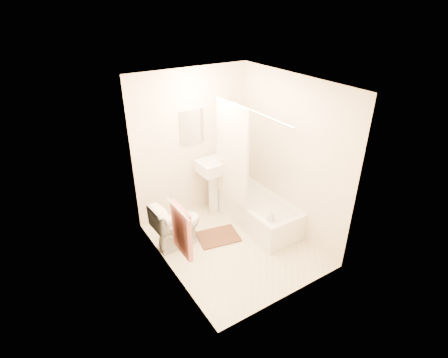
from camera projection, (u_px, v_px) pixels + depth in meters
floor at (233, 244)px, 5.24m from camera, size 2.40×2.40×0.00m
ceiling at (235, 83)px, 4.12m from camera, size 2.40×2.40×0.00m
wall_back at (192, 144)px, 5.57m from camera, size 2.00×0.02×2.40m
wall_left at (165, 193)px, 4.21m from camera, size 0.02×2.40×2.40m
wall_right at (290, 157)px, 5.15m from camera, size 0.02×2.40×2.40m
mirror at (192, 127)px, 5.42m from camera, size 0.40×0.03×0.55m
curtain_rod at (250, 110)px, 4.52m from camera, size 0.03×1.70×0.03m
shower_curtain at (232, 154)px, 5.18m from camera, size 0.04×0.80×1.55m
towel_bar at (178, 209)px, 4.09m from camera, size 0.02×0.60×0.02m
towel at (182, 230)px, 4.25m from camera, size 0.06×0.45×0.66m
toilet_paper at (169, 221)px, 4.56m from camera, size 0.11×0.12×0.12m
toilet at (177, 224)px, 5.08m from camera, size 0.76×0.45×0.72m
sink at (214, 184)px, 5.82m from camera, size 0.55×0.44×1.05m
bathtub at (256, 210)px, 5.67m from camera, size 0.69×1.57×0.44m
bath_mat at (218, 237)px, 5.39m from camera, size 0.70×0.58×0.02m
soap_bottle at (271, 216)px, 4.98m from camera, size 0.09×0.09×0.17m
scrub_brush at (241, 187)px, 5.84m from camera, size 0.07×0.21×0.04m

